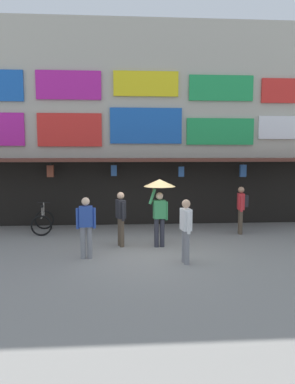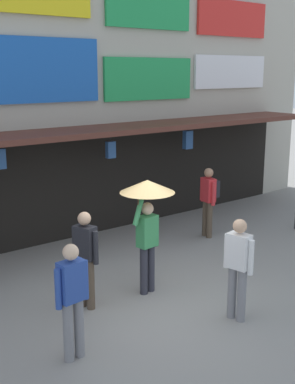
{
  "view_description": "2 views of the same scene",
  "coord_description": "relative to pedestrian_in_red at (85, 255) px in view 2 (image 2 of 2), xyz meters",
  "views": [
    {
      "loc": [
        -0.9,
        -10.16,
        2.88
      ],
      "look_at": [
        -0.14,
        1.06,
        1.63
      ],
      "focal_mm": 33.42,
      "sensor_mm": 36.0,
      "label": 1
    },
    {
      "loc": [
        -4.9,
        -6.06,
        3.9
      ],
      "look_at": [
        0.83,
        1.3,
        1.61
      ],
      "focal_mm": 46.33,
      "sensor_mm": 36.0,
      "label": 2
    }
  ],
  "objects": [
    {
      "name": "ground_plane",
      "position": [
        0.99,
        -0.63,
        -0.95
      ],
      "size": [
        80.0,
        80.0,
        0.0
      ],
      "primitive_type": "plane",
      "color": "gray"
    },
    {
      "name": "shopfront",
      "position": [
        0.98,
        3.93,
        3.01
      ],
      "size": [
        18.0,
        2.6,
        8.0
      ],
      "color": "#B2AD9E",
      "rests_on": "ground"
    },
    {
      "name": "pedestrian_in_red",
      "position": [
        0.0,
        0.0,
        0.0
      ],
      "size": [
        0.33,
        0.51,
        1.68
      ],
      "color": "brown",
      "rests_on": "ground"
    },
    {
      "name": "pedestrian_in_white",
      "position": [
        1.69,
        -1.82,
        0.0
      ],
      "size": [
        0.28,
        0.52,
        1.68
      ],
      "color": "gray",
      "rests_on": "ground"
    },
    {
      "name": "pedestrian_in_green",
      "position": [
        4.24,
        1.4,
        0.04
      ],
      "size": [
        0.4,
        0.52,
        1.68
      ],
      "color": "brown",
      "rests_on": "ground"
    },
    {
      "name": "pedestrian_with_umbrella",
      "position": [
        1.17,
        -0.16,
        0.69
      ],
      "size": [
        0.96,
        0.96,
        2.08
      ],
      "color": "#2D2D38",
      "rests_on": "ground"
    },
    {
      "name": "pedestrian_in_purple",
      "position": [
        -0.93,
        -1.21,
        0.0
      ],
      "size": [
        0.53,
        0.26,
        1.68
      ],
      "color": "gray",
      "rests_on": "ground"
    }
  ]
}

